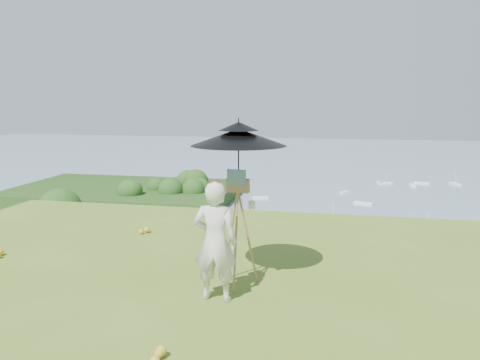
# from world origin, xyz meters

# --- Properties ---
(shoreline_tier) EXTENTS (170.00, 28.00, 8.00)m
(shoreline_tier) POSITION_xyz_m (0.00, 75.00, -36.00)
(shoreline_tier) COLOR #6C6757
(shoreline_tier) RESTS_ON bay_water
(bay_water) EXTENTS (700.00, 700.00, 0.00)m
(bay_water) POSITION_xyz_m (0.00, 240.00, -34.00)
(bay_water) COLOR slate
(bay_water) RESTS_ON ground
(peninsula) EXTENTS (90.00, 60.00, 12.00)m
(peninsula) POSITION_xyz_m (-75.00, 155.00, -29.00)
(peninsula) COLOR #15330E
(peninsula) RESTS_ON bay_water
(slope_trees) EXTENTS (110.00, 50.00, 6.00)m
(slope_trees) POSITION_xyz_m (0.00, 35.00, -15.00)
(slope_trees) COLOR #274B16
(slope_trees) RESTS_ON forest_slope
(harbor_town) EXTENTS (110.00, 22.00, 5.00)m
(harbor_town) POSITION_xyz_m (0.00, 75.00, -29.50)
(harbor_town) COLOR silver
(harbor_town) RESTS_ON shoreline_tier
(moored_boats) EXTENTS (140.00, 140.00, 0.70)m
(moored_boats) POSITION_xyz_m (-12.50, 161.00, -33.65)
(moored_boats) COLOR white
(moored_boats) RESTS_ON bay_water
(wildflowers) EXTENTS (10.00, 10.50, 0.12)m
(wildflowers) POSITION_xyz_m (0.00, 0.25, 0.06)
(wildflowers) COLOR gold
(wildflowers) RESTS_ON ground
(painter) EXTENTS (0.61, 0.41, 1.66)m
(painter) POSITION_xyz_m (-0.38, 1.66, 0.83)
(painter) COLOR beige
(painter) RESTS_ON ground
(field_easel) EXTENTS (0.76, 0.76, 1.74)m
(field_easel) POSITION_xyz_m (-0.18, 2.24, 0.87)
(field_easel) COLOR #9A6B40
(field_easel) RESTS_ON ground
(sun_umbrella) EXTENTS (1.63, 1.63, 1.02)m
(sun_umbrella) POSITION_xyz_m (-0.18, 2.27, 1.95)
(sun_umbrella) COLOR black
(sun_umbrella) RESTS_ON field_easel
(painter_cap) EXTENTS (0.20, 0.24, 0.10)m
(painter_cap) POSITION_xyz_m (-0.38, 1.66, 1.61)
(painter_cap) COLOR #D37378
(painter_cap) RESTS_ON painter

